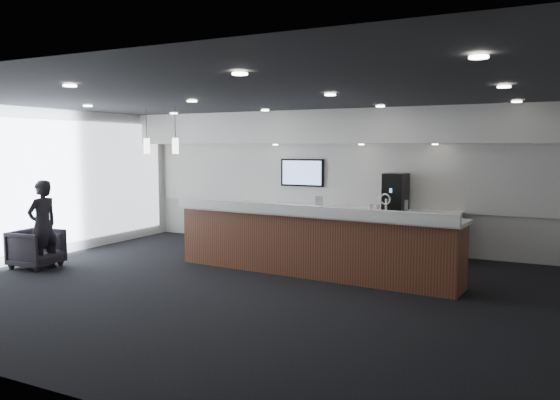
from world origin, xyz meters
The scene contains 23 objects.
ground centered at (0.00, 0.00, 0.00)m, with size 10.00×10.00×0.00m, color black.
ceiling centered at (0.00, 0.00, 3.00)m, with size 10.00×8.00×0.02m, color black.
back_wall centered at (0.00, 4.00, 1.50)m, with size 10.00×0.02×3.00m, color silver.
left_wall centered at (-5.00, 0.00, 1.50)m, with size 0.02×8.00×3.00m, color silver.
soffit_bulkhead centered at (0.00, 3.55, 2.65)m, with size 10.00×0.90×0.70m, color white.
alcove_panel centered at (0.00, 3.97, 1.60)m, with size 9.80×0.06×1.40m, color white.
window_blinds_wall centered at (-4.96, 0.00, 1.50)m, with size 0.04×7.36×2.55m, color silver.
back_credenza centered at (0.00, 3.64, 0.48)m, with size 5.06×0.66×0.95m.
wall_tv centered at (-1.00, 3.91, 1.65)m, with size 1.05×0.08×0.62m.
pendant_left centered at (-2.40, 0.80, 2.25)m, with size 0.12×0.12×0.30m, color beige.
pendant_right centered at (-3.10, 0.80, 2.25)m, with size 0.12×0.12×0.30m, color beige.
ceiling_can_lights centered at (0.00, 0.00, 2.97)m, with size 7.00×5.00×0.02m, color white, non-canonical shape.
service_counter centered at (0.35, 1.30, 0.57)m, with size 5.30×1.25×1.49m.
coffee_machine centered at (1.23, 3.61, 1.32)m, with size 0.47×0.58×0.75m.
info_sign_left centered at (-0.42, 3.51, 1.06)m, with size 0.16×0.02×0.23m, color silver.
info_sign_right centered at (1.42, 3.54, 1.06)m, with size 0.16×0.02×0.22m, color silver.
armchair centered at (-4.40, -0.49, 0.36)m, with size 0.76×0.78×0.71m, color black.
lounge_guest centered at (-4.19, -0.51, 0.82)m, with size 0.60×0.39×1.63m, color black.
cup_0 centered at (1.29, 3.51, 1.00)m, with size 0.11×0.11×0.10m, color white.
cup_1 centered at (1.15, 3.51, 1.00)m, with size 0.11×0.11×0.10m, color white.
cup_2 centered at (1.01, 3.51, 1.00)m, with size 0.11×0.11×0.10m, color white.
cup_3 centered at (0.87, 3.51, 1.00)m, with size 0.11×0.11×0.10m, color white.
cup_4 centered at (0.73, 3.51, 1.00)m, with size 0.11×0.11×0.10m, color white.
Camera 1 is at (4.10, -7.35, 2.23)m, focal length 35.00 mm.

